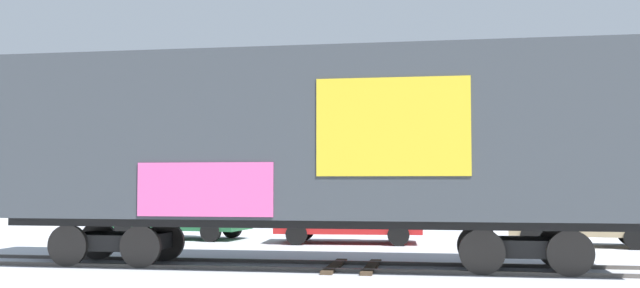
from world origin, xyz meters
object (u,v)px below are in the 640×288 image
(parked_car_green, at_px, (179,212))
(parked_car_tan, at_px, (579,219))
(parked_car_red, at_px, (347,218))
(freight_car, at_px, (311,141))

(parked_car_green, distance_m, parked_car_tan, 12.55)
(parked_car_red, bearing_deg, parked_car_tan, 4.51)
(parked_car_green, relative_size, parked_car_red, 1.01)
(freight_car, bearing_deg, parked_car_red, 93.70)
(freight_car, relative_size, parked_car_green, 2.98)
(freight_car, xyz_separation_m, parked_car_red, (-0.41, 6.38, -2.00))
(parked_car_red, distance_m, parked_car_tan, 6.83)
(freight_car, bearing_deg, parked_car_green, 132.36)
(freight_car, xyz_separation_m, parked_car_tan, (6.40, 6.91, -1.99))
(parked_car_red, relative_size, parked_car_tan, 1.11)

